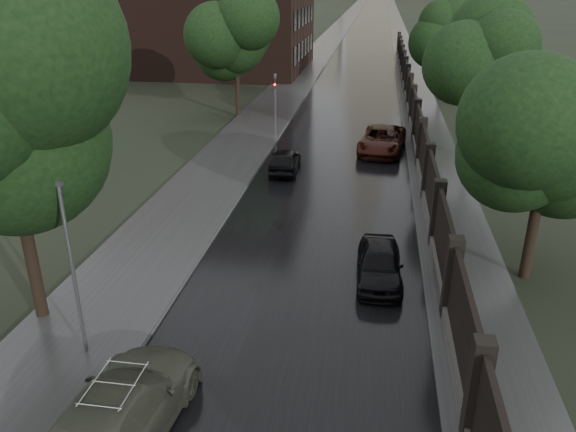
# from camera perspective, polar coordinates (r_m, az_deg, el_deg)

# --- Properties ---
(ground) EXTENTS (800.00, 800.00, 0.00)m
(ground) POSITION_cam_1_polar(r_m,az_deg,el_deg) (14.17, -1.87, -19.67)
(ground) COLOR black
(ground) RESTS_ON ground
(road) EXTENTS (8.00, 420.00, 0.02)m
(road) POSITION_cam_1_polar(r_m,az_deg,el_deg) (200.42, 8.88, 20.23)
(road) COLOR black
(road) RESTS_ON ground
(sidewalk_left) EXTENTS (4.00, 420.00, 0.16)m
(sidewalk_left) POSITION_cam_1_polar(r_m,az_deg,el_deg) (200.57, 7.06, 20.34)
(sidewalk_left) COLOR #2D2D2D
(sidewalk_left) RESTS_ON ground
(verge_right) EXTENTS (3.00, 420.00, 0.08)m
(verge_right) POSITION_cam_1_polar(r_m,az_deg,el_deg) (200.44, 10.55, 20.13)
(verge_right) COLOR #2D2D2D
(verge_right) RESTS_ON ground
(fence_right) EXTENTS (0.45, 75.72, 2.70)m
(fence_right) POSITION_cam_1_polar(r_m,az_deg,el_deg) (43.15, 12.38, 11.17)
(fence_right) COLOR #383533
(fence_right) RESTS_ON ground
(tree_left_near) EXTENTS (5.44, 5.44, 9.16)m
(tree_left_near) POSITION_cam_1_polar(r_m,az_deg,el_deg) (16.65, -27.11, 9.55)
(tree_left_near) COLOR black
(tree_left_near) RESTS_ON ground
(tree_left_far) EXTENTS (4.25, 4.25, 7.39)m
(tree_left_far) POSITION_cam_1_polar(r_m,az_deg,el_deg) (41.65, -5.31, 17.08)
(tree_left_far) COLOR black
(tree_left_far) RESTS_ON ground
(tree_right_a) EXTENTS (4.08, 4.08, 7.01)m
(tree_right_a) POSITION_cam_1_polar(r_m,az_deg,el_deg) (19.56, 25.04, 7.16)
(tree_right_a) COLOR black
(tree_right_a) RESTS_ON ground
(tree_right_b) EXTENTS (4.08, 4.08, 7.01)m
(tree_right_b) POSITION_cam_1_polar(r_m,az_deg,el_deg) (32.98, 18.93, 13.85)
(tree_right_b) COLOR black
(tree_right_b) RESTS_ON ground
(tree_right_c) EXTENTS (4.08, 4.08, 7.01)m
(tree_right_c) POSITION_cam_1_polar(r_m,az_deg,el_deg) (50.69, 15.78, 17.10)
(tree_right_c) COLOR black
(tree_right_c) RESTS_ON ground
(lamp_post) EXTENTS (0.25, 0.12, 5.11)m
(lamp_post) POSITION_cam_1_polar(r_m,az_deg,el_deg) (15.51, -21.02, -5.18)
(lamp_post) COLOR #59595E
(lamp_post) RESTS_ON ground
(traffic_light) EXTENTS (0.16, 0.32, 4.00)m
(traffic_light) POSITION_cam_1_polar(r_m,az_deg,el_deg) (36.47, -1.30, 11.77)
(traffic_light) COLOR #59595E
(traffic_light) RESTS_ON ground
(volga_sedan) EXTENTS (2.57, 5.56, 1.57)m
(volga_sedan) POSITION_cam_1_polar(r_m,az_deg,el_deg) (13.59, -16.83, -18.67)
(volga_sedan) COLOR #404235
(volga_sedan) RESTS_ON ground
(hatchback_left) EXTENTS (1.62, 3.74, 1.26)m
(hatchback_left) POSITION_cam_1_polar(r_m,az_deg,el_deg) (29.92, -0.33, 5.70)
(hatchback_left) COLOR black
(hatchback_left) RESTS_ON ground
(car_right_near) EXTENTS (1.63, 3.82, 1.29)m
(car_right_near) POSITION_cam_1_polar(r_m,az_deg,el_deg) (19.37, 9.27, -4.79)
(car_right_near) COLOR black
(car_right_near) RESTS_ON ground
(car_right_far) EXTENTS (3.04, 5.52, 1.47)m
(car_right_far) POSITION_cam_1_polar(r_m,az_deg,el_deg) (33.81, 9.55, 7.63)
(car_right_far) COLOR black
(car_right_far) RESTS_ON ground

